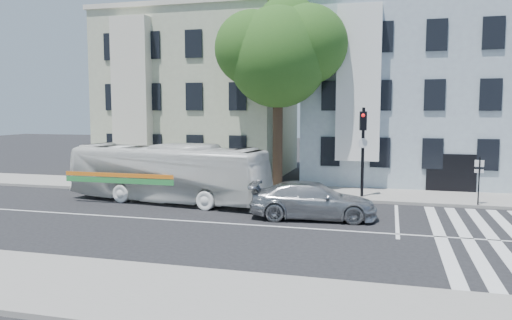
% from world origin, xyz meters
% --- Properties ---
extents(ground, '(120.00, 120.00, 0.00)m').
position_xyz_m(ground, '(0.00, 0.00, 0.00)').
color(ground, black).
rests_on(ground, ground).
extents(sidewalk_far, '(80.00, 4.00, 0.15)m').
position_xyz_m(sidewalk_far, '(0.00, 8.00, 0.07)').
color(sidewalk_far, gray).
rests_on(sidewalk_far, ground).
extents(sidewalk_near, '(80.00, 4.00, 0.15)m').
position_xyz_m(sidewalk_near, '(0.00, -8.00, 0.07)').
color(sidewalk_near, gray).
rests_on(sidewalk_near, ground).
extents(building_left, '(12.00, 10.00, 11.00)m').
position_xyz_m(building_left, '(-7.00, 15.00, 5.50)').
color(building_left, '#A6A98E').
rests_on(building_left, ground).
extents(building_right, '(12.00, 10.00, 11.00)m').
position_xyz_m(building_right, '(7.00, 15.00, 5.50)').
color(building_right, '#929FAD').
rests_on(building_right, ground).
extents(street_tree, '(7.30, 5.90, 11.10)m').
position_xyz_m(street_tree, '(0.06, 8.74, 7.83)').
color(street_tree, '#2D2116').
rests_on(street_tree, ground).
extents(bus, '(3.92, 10.71, 2.92)m').
position_xyz_m(bus, '(-4.58, 3.78, 1.46)').
color(bus, silver).
rests_on(bus, ground).
extents(sedan, '(2.73, 5.55, 1.55)m').
position_xyz_m(sedan, '(3.04, 1.86, 0.78)').
color(sedan, '#A3A5AA').
rests_on(sedan, ground).
extents(hedge, '(8.16, 4.08, 0.70)m').
position_xyz_m(hedge, '(-7.29, 6.30, 0.50)').
color(hedge, '#2F6721').
rests_on(hedge, sidewalk_far).
extents(traffic_signal, '(0.48, 0.55, 4.72)m').
position_xyz_m(traffic_signal, '(4.79, 6.93, 3.05)').
color(traffic_signal, black).
rests_on(traffic_signal, ground).
extents(far_sign_pole, '(0.41, 0.16, 2.27)m').
position_xyz_m(far_sign_pole, '(10.20, 6.15, 1.61)').
color(far_sign_pole, black).
rests_on(far_sign_pole, sidewalk_far).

